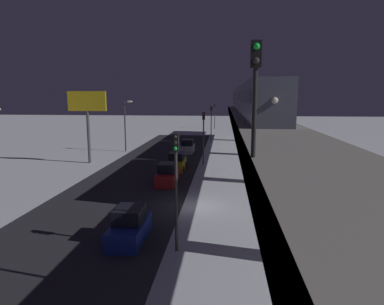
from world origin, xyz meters
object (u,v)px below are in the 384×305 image
at_px(traffic_light_mid, 204,131).
at_px(traffic_light_far, 211,118).
at_px(rail_signal, 255,79).
at_px(traffic_light_near, 176,176).
at_px(sedan_blue, 130,227).
at_px(traffic_light_distant, 215,112).
at_px(subway_train, 247,99).
at_px(sedan_yellow, 177,162).
at_px(commercial_billboard, 87,108).
at_px(sedan_silver, 188,147).
at_px(sedan_red, 167,175).

distance_m(traffic_light_mid, traffic_light_far, 23.43).
height_order(rail_signal, traffic_light_near, rail_signal).
relative_size(rail_signal, traffic_light_far, 0.62).
distance_m(sedan_blue, traffic_light_distant, 69.31).
distance_m(subway_train, traffic_light_distant, 37.83).
distance_m(traffic_light_far, traffic_light_distant, 23.43).
height_order(sedan_yellow, commercial_billboard, commercial_billboard).
bearing_deg(sedan_blue, rail_signal, -44.31).
xyz_separation_m(traffic_light_near, traffic_light_far, (0.00, -46.87, 0.00)).
bearing_deg(traffic_light_far, rail_signal, 93.86).
bearing_deg(subway_train, sedan_silver, 5.55).
distance_m(subway_train, sedan_red, 21.89).
distance_m(sedan_yellow, traffic_light_near, 21.09).
relative_size(sedan_silver, traffic_light_mid, 0.63).
relative_size(rail_signal, sedan_blue, 0.99).
bearing_deg(rail_signal, sedan_yellow, -76.01).
bearing_deg(traffic_light_mid, sedan_silver, -71.80).
height_order(sedan_blue, traffic_light_distant, traffic_light_distant).
height_order(rail_signal, sedan_blue, rail_signal).
bearing_deg(sedan_silver, commercial_billboard, -141.82).
height_order(rail_signal, commercial_billboard, rail_signal).
relative_size(sedan_silver, traffic_light_near, 0.63).
height_order(traffic_light_mid, traffic_light_distant, same).
height_order(subway_train, traffic_light_distant, subway_train).
xyz_separation_m(subway_train, traffic_light_mid, (5.70, 9.66, -3.74)).
height_order(sedan_blue, traffic_light_near, traffic_light_near).
bearing_deg(traffic_light_near, commercial_billboard, -58.42).
xyz_separation_m(sedan_yellow, sedan_red, (-0.00, 6.34, 0.01)).
bearing_deg(traffic_light_near, subway_train, -99.78).
distance_m(traffic_light_near, traffic_light_far, 46.87).
bearing_deg(commercial_billboard, sedan_yellow, 166.81).
relative_size(subway_train, commercial_billboard, 6.23).
height_order(sedan_red, traffic_light_distant, traffic_light_distant).
bearing_deg(traffic_light_near, traffic_light_mid, -90.00).
distance_m(subway_train, commercial_billboard, 22.32).
xyz_separation_m(rail_signal, sedan_blue, (6.41, -6.26, -8.08)).
bearing_deg(sedan_yellow, sedan_blue, -90.00).
height_order(subway_train, sedan_red, subway_train).
distance_m(traffic_light_distant, commercial_billboard, 49.22).
bearing_deg(sedan_yellow, traffic_light_distant, 86.66).
bearing_deg(traffic_light_far, sedan_silver, 78.78).
bearing_deg(traffic_light_mid, sedan_red, 72.45).
height_order(sedan_yellow, traffic_light_near, traffic_light_near).
xyz_separation_m(sedan_blue, traffic_light_distant, (-2.90, -69.17, 3.40)).
distance_m(sedan_red, sedan_silver, 17.99).
relative_size(rail_signal, traffic_light_mid, 0.62).
distance_m(sedan_blue, commercial_billboard, 25.63).
distance_m(traffic_light_mid, traffic_light_distant, 46.87).
xyz_separation_m(sedan_yellow, sedan_silver, (-0.00, -11.65, 0.01)).
distance_m(rail_signal, commercial_billboard, 33.60).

